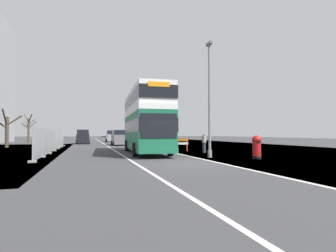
{
  "coord_description": "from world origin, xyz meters",
  "views": [
    {
      "loc": [
        -5.37,
        -14.03,
        1.64
      ],
      "look_at": [
        0.51,
        5.4,
        2.2
      ],
      "focal_mm": 28.78,
      "sensor_mm": 36.0,
      "label": 1
    }
  ],
  "objects_px": {
    "car_oncoming_near": "(119,138)",
    "car_receding_far": "(111,137)",
    "red_pillar_postbox": "(257,146)",
    "roadworks_barrier": "(178,143)",
    "pedestrian_at_kerb": "(204,143)",
    "car_receding_mid": "(83,137)",
    "lamppost_foreground": "(210,103)",
    "double_decker_bus": "(145,120)"
  },
  "relations": [
    {
      "from": "lamppost_foreground",
      "to": "pedestrian_at_kerb",
      "type": "relative_size",
      "value": 4.85
    },
    {
      "from": "lamppost_foreground",
      "to": "red_pillar_postbox",
      "type": "height_order",
      "value": "lamppost_foreground"
    },
    {
      "from": "roadworks_barrier",
      "to": "car_oncoming_near",
      "type": "distance_m",
      "value": 14.65
    },
    {
      "from": "red_pillar_postbox",
      "to": "car_oncoming_near",
      "type": "relative_size",
      "value": 0.34
    },
    {
      "from": "lamppost_foreground",
      "to": "car_receding_far",
      "type": "bearing_deg",
      "value": 95.52
    },
    {
      "from": "roadworks_barrier",
      "to": "car_oncoming_near",
      "type": "relative_size",
      "value": 0.44
    },
    {
      "from": "lamppost_foreground",
      "to": "red_pillar_postbox",
      "type": "xyz_separation_m",
      "value": [
        2.5,
        -1.74,
        -2.9
      ]
    },
    {
      "from": "car_receding_far",
      "to": "pedestrian_at_kerb",
      "type": "height_order",
      "value": "car_receding_far"
    },
    {
      "from": "car_oncoming_near",
      "to": "car_receding_mid",
      "type": "height_order",
      "value": "car_receding_mid"
    },
    {
      "from": "car_oncoming_near",
      "to": "roadworks_barrier",
      "type": "bearing_deg",
      "value": -75.25
    },
    {
      "from": "double_decker_bus",
      "to": "red_pillar_postbox",
      "type": "relative_size",
      "value": 7.4
    },
    {
      "from": "car_receding_mid",
      "to": "pedestrian_at_kerb",
      "type": "bearing_deg",
      "value": -66.88
    },
    {
      "from": "car_receding_far",
      "to": "lamppost_foreground",
      "type": "bearing_deg",
      "value": -84.48
    },
    {
      "from": "car_receding_far",
      "to": "pedestrian_at_kerb",
      "type": "distance_m",
      "value": 32.4
    },
    {
      "from": "roadworks_barrier",
      "to": "pedestrian_at_kerb",
      "type": "xyz_separation_m",
      "value": [
        1.52,
        -2.5,
        0.09
      ]
    },
    {
      "from": "roadworks_barrier",
      "to": "pedestrian_at_kerb",
      "type": "height_order",
      "value": "pedestrian_at_kerb"
    },
    {
      "from": "roadworks_barrier",
      "to": "pedestrian_at_kerb",
      "type": "bearing_deg",
      "value": -58.72
    },
    {
      "from": "roadworks_barrier",
      "to": "car_oncoming_near",
      "type": "xyz_separation_m",
      "value": [
        -3.73,
        14.16,
        0.26
      ]
    },
    {
      "from": "lamppost_foreground",
      "to": "car_receding_mid",
      "type": "xyz_separation_m",
      "value": [
        -8.61,
        27.69,
        -2.68
      ]
    },
    {
      "from": "red_pillar_postbox",
      "to": "car_receding_mid",
      "type": "xyz_separation_m",
      "value": [
        -11.11,
        29.43,
        0.22
      ]
    },
    {
      "from": "lamppost_foreground",
      "to": "pedestrian_at_kerb",
      "type": "distance_m",
      "value": 5.25
    },
    {
      "from": "car_oncoming_near",
      "to": "pedestrian_at_kerb",
      "type": "relative_size",
      "value": 2.72
    },
    {
      "from": "lamppost_foreground",
      "to": "roadworks_barrier",
      "type": "xyz_separation_m",
      "value": [
        -0.06,
        6.62,
        -3.0
      ]
    },
    {
      "from": "red_pillar_postbox",
      "to": "roadworks_barrier",
      "type": "height_order",
      "value": "red_pillar_postbox"
    },
    {
      "from": "car_receding_mid",
      "to": "double_decker_bus",
      "type": "bearing_deg",
      "value": -76.8
    },
    {
      "from": "double_decker_bus",
      "to": "car_receding_far",
      "type": "distance_m",
      "value": 30.91
    },
    {
      "from": "roadworks_barrier",
      "to": "car_receding_far",
      "type": "xyz_separation_m",
      "value": [
        -3.43,
        29.52,
        0.3
      ]
    },
    {
      "from": "double_decker_bus",
      "to": "roadworks_barrier",
      "type": "relative_size",
      "value": 5.76
    },
    {
      "from": "roadworks_barrier",
      "to": "car_receding_mid",
      "type": "relative_size",
      "value": 0.5
    },
    {
      "from": "lamppost_foreground",
      "to": "car_oncoming_near",
      "type": "distance_m",
      "value": 21.3
    },
    {
      "from": "car_oncoming_near",
      "to": "car_receding_far",
      "type": "xyz_separation_m",
      "value": [
        0.29,
        15.36,
        0.04
      ]
    },
    {
      "from": "double_decker_bus",
      "to": "car_receding_mid",
      "type": "bearing_deg",
      "value": 103.2
    },
    {
      "from": "double_decker_bus",
      "to": "lamppost_foreground",
      "type": "xyz_separation_m",
      "value": [
        3.35,
        -5.27,
        1.01
      ]
    },
    {
      "from": "pedestrian_at_kerb",
      "to": "red_pillar_postbox",
      "type": "bearing_deg",
      "value": -79.93
    },
    {
      "from": "red_pillar_postbox",
      "to": "double_decker_bus",
      "type": "bearing_deg",
      "value": 129.82
    },
    {
      "from": "red_pillar_postbox",
      "to": "pedestrian_at_kerb",
      "type": "relative_size",
      "value": 0.93
    },
    {
      "from": "red_pillar_postbox",
      "to": "car_receding_mid",
      "type": "relative_size",
      "value": 0.39
    },
    {
      "from": "car_receding_far",
      "to": "car_oncoming_near",
      "type": "bearing_deg",
      "value": -91.1
    },
    {
      "from": "lamppost_foreground",
      "to": "red_pillar_postbox",
      "type": "distance_m",
      "value": 4.2
    },
    {
      "from": "red_pillar_postbox",
      "to": "car_oncoming_near",
      "type": "distance_m",
      "value": 23.38
    },
    {
      "from": "double_decker_bus",
      "to": "car_receding_mid",
      "type": "relative_size",
      "value": 2.86
    },
    {
      "from": "car_receding_far",
      "to": "roadworks_barrier",
      "type": "bearing_deg",
      "value": -83.36
    }
  ]
}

